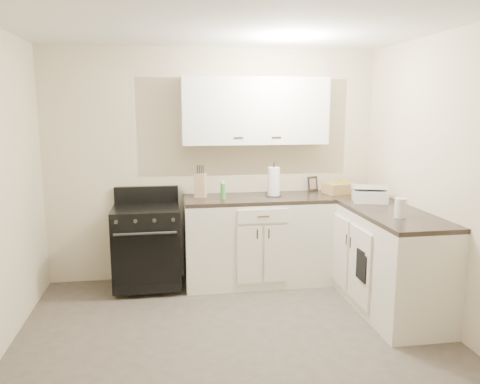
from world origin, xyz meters
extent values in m
plane|color=#473F38|center=(0.00, 0.00, 0.00)|extent=(3.60, 3.60, 0.00)
plane|color=white|center=(0.00, 0.00, 2.50)|extent=(3.60, 3.60, 0.00)
plane|color=beige|center=(0.00, 1.80, 1.25)|extent=(3.60, 0.00, 3.60)
plane|color=beige|center=(1.80, 0.00, 1.25)|extent=(0.00, 3.60, 3.60)
plane|color=beige|center=(0.00, -1.80, 1.25)|extent=(3.60, 0.00, 3.60)
cube|color=silver|center=(0.43, 1.50, 0.45)|extent=(1.55, 0.60, 0.90)
cube|color=silver|center=(1.50, 0.85, 0.45)|extent=(0.60, 1.90, 0.90)
cube|color=black|center=(0.43, 1.50, 0.92)|extent=(1.55, 0.60, 0.04)
cube|color=black|center=(1.50, 0.85, 0.92)|extent=(0.60, 1.90, 0.04)
cube|color=white|center=(0.43, 1.65, 1.84)|extent=(1.55, 0.30, 0.70)
cube|color=black|center=(-0.74, 1.48, 0.46)|extent=(0.68, 0.58, 0.82)
cube|color=tan|center=(-0.17, 1.59, 1.06)|extent=(0.14, 0.13, 0.25)
cylinder|color=white|center=(0.61, 1.52, 1.10)|extent=(0.16, 0.16, 0.31)
cylinder|color=green|center=(0.05, 1.43, 1.02)|extent=(0.07, 0.07, 0.16)
cube|color=black|center=(1.12, 1.76, 1.02)|extent=(0.14, 0.09, 0.17)
cube|color=tan|center=(1.37, 1.57, 1.00)|extent=(0.38, 0.30, 0.11)
cube|color=white|center=(1.50, 1.07, 1.00)|extent=(0.40, 0.38, 0.12)
cylinder|color=silver|center=(1.45, 0.36, 1.02)|extent=(0.12, 0.12, 0.17)
cube|color=black|center=(1.18, 0.45, 0.47)|extent=(0.02, 0.14, 0.25)
cube|color=black|center=(1.18, 0.50, 0.48)|extent=(0.02, 0.16, 0.27)
camera|label=1|loc=(-0.53, -3.29, 1.86)|focal=35.00mm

